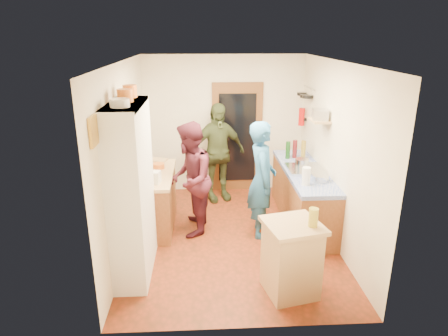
{
  "coord_description": "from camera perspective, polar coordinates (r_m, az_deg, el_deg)",
  "views": [
    {
      "loc": [
        -0.41,
        -5.43,
        2.97
      ],
      "look_at": [
        -0.1,
        0.15,
        1.06
      ],
      "focal_mm": 32.0,
      "sensor_mm": 36.0,
      "label": 1
    }
  ],
  "objects": [
    {
      "name": "right_counter_top",
      "position": [
        6.49,
        11.37,
        -0.41
      ],
      "size": [
        0.62,
        2.22,
        0.06
      ],
      "primitive_type": "cube",
      "color": "#0D2BB1",
      "rests_on": "right_counter_base"
    },
    {
      "name": "pan_rail",
      "position": [
        7.26,
        12.02,
        11.16
      ],
      "size": [
        0.02,
        0.65,
        0.02
      ],
      "primitive_type": "cylinder",
      "rotation": [
        1.57,
        0.0,
        0.0
      ],
      "color": "silver",
      "rests_on": "wall_right"
    },
    {
      "name": "left_counter_base",
      "position": [
        6.46,
        -9.96,
        -4.68
      ],
      "size": [
        0.6,
        1.4,
        0.85
      ],
      "primitive_type": "cube",
      "color": "brown",
      "rests_on": "ground"
    },
    {
      "name": "pot_on_hob",
      "position": [
        6.43,
        11.05,
        0.71
      ],
      "size": [
        0.21,
        0.21,
        0.14
      ],
      "primitive_type": "cylinder",
      "color": "silver",
      "rests_on": "hob"
    },
    {
      "name": "door_glass",
      "position": [
        7.64,
        1.91,
        4.27
      ],
      "size": [
        0.7,
        0.02,
        1.7
      ],
      "primitive_type": "cube",
      "color": "black",
      "rests_on": "door_frame"
    },
    {
      "name": "pan_hang_c",
      "position": [
        7.48,
        11.06,
        10.35
      ],
      "size": [
        0.17,
        0.17,
        0.05
      ],
      "primitive_type": "cylinder",
      "color": "black",
      "rests_on": "pan_rail"
    },
    {
      "name": "wall_front",
      "position": [
        3.83,
        3.33,
        -7.04
      ],
      "size": [
        3.0,
        0.02,
        2.6
      ],
      "primitive_type": "cube",
      "color": "silver",
      "rests_on": "ground"
    },
    {
      "name": "hutch_body",
      "position": [
        5.07,
        -13.05,
        -3.3
      ],
      "size": [
        0.4,
        1.2,
        2.2
      ],
      "primitive_type": "cube",
      "color": "white",
      "rests_on": "ground"
    },
    {
      "name": "door_frame",
      "position": [
        7.67,
        1.88,
        4.34
      ],
      "size": [
        0.95,
        0.06,
        2.1
      ],
      "primitive_type": "cube",
      "color": "brown",
      "rests_on": "ground"
    },
    {
      "name": "bottle_a",
      "position": [
        6.95,
        9.11,
        2.54
      ],
      "size": [
        0.08,
        0.08,
        0.3
      ],
      "primitive_type": "cylinder",
      "rotation": [
        0.0,
        0.0,
        -0.05
      ],
      "color": "#143F14",
      "rests_on": "right_counter_top"
    },
    {
      "name": "wall_left",
      "position": [
        5.79,
        -13.98,
        1.5
      ],
      "size": [
        0.02,
        4.0,
        2.6
      ],
      "primitive_type": "cube",
      "color": "silver",
      "rests_on": "ground"
    },
    {
      "name": "paper_towel",
      "position": [
        5.78,
        11.66,
        -1.16
      ],
      "size": [
        0.15,
        0.15,
        0.26
      ],
      "primitive_type": "cylinder",
      "rotation": [
        0.0,
        0.0,
        -0.32
      ],
      "color": "white",
      "rests_on": "right_counter_top"
    },
    {
      "name": "bottle_b",
      "position": [
        7.01,
        10.08,
        2.7
      ],
      "size": [
        0.09,
        0.09,
        0.31
      ],
      "primitive_type": "cylinder",
      "rotation": [
        0.0,
        0.0,
        -0.14
      ],
      "color": "#591419",
      "rests_on": "right_counter_top"
    },
    {
      "name": "right_counter_base",
      "position": [
        6.65,
        11.13,
        -4.07
      ],
      "size": [
        0.6,
        2.2,
        0.84
      ],
      "primitive_type": "cube",
      "color": "brown",
      "rests_on": "ground"
    },
    {
      "name": "wall_shelf",
      "position": [
        6.27,
        13.48,
        6.64
      ],
      "size": [
        0.26,
        0.42,
        0.03
      ],
      "primitive_type": "cube",
      "color": "tan",
      "rests_on": "wall_right"
    },
    {
      "name": "plate_stack",
      "position": [
        4.51,
        -14.68,
        8.99
      ],
      "size": [
        0.21,
        0.21,
        0.09
      ],
      "primitive_type": "cylinder",
      "color": "white",
      "rests_on": "hutch_top_shelf"
    },
    {
      "name": "ceiling",
      "position": [
        5.46,
        1.2,
        15.05
      ],
      "size": [
        3.0,
        4.0,
        0.02
      ],
      "primitive_type": "cube",
      "color": "silver",
      "rests_on": "ground"
    },
    {
      "name": "pan_hang_b",
      "position": [
        7.29,
        11.43,
        10.03
      ],
      "size": [
        0.16,
        0.16,
        0.05
      ],
      "primitive_type": "cylinder",
      "color": "black",
      "rests_on": "pan_rail"
    },
    {
      "name": "orange_pot_b",
      "position": [
        5.16,
        -13.29,
        10.63
      ],
      "size": [
        0.17,
        0.17,
        0.15
      ],
      "primitive_type": "cylinder",
      "color": "orange",
      "rests_on": "hutch_top_shelf"
    },
    {
      "name": "person_hob",
      "position": [
        5.95,
        5.77,
        -1.75
      ],
      "size": [
        0.46,
        0.67,
        1.77
      ],
      "primitive_type": "imported",
      "rotation": [
        0.0,
        0.0,
        1.52
      ],
      "color": "#235A8E",
      "rests_on": "ground"
    },
    {
      "name": "kettle",
      "position": [
        6.17,
        -10.81,
        -0.26
      ],
      "size": [
        0.18,
        0.18,
        0.17
      ],
      "primitive_type": "cylinder",
      "rotation": [
        0.0,
        0.0,
        -0.17
      ],
      "color": "white",
      "rests_on": "left_counter_top"
    },
    {
      "name": "hob",
      "position": [
        6.43,
        11.52,
        -0.15
      ],
      "size": [
        0.55,
        0.58,
        0.04
      ],
      "primitive_type": "cube",
      "color": "silver",
      "rests_on": "right_counter_top"
    },
    {
      "name": "island_top",
      "position": [
        4.65,
        9.85,
        -8.09
      ],
      "size": [
        0.74,
        0.74,
        0.05
      ],
      "primitive_type": "cube",
      "rotation": [
        0.0,
        0.0,
        0.23
      ],
      "color": "tan",
      "rests_on": "island_base"
    },
    {
      "name": "fire_extinguisher",
      "position": [
        7.51,
        11.03,
        7.19
      ],
      "size": [
        0.11,
        0.11,
        0.32
      ],
      "primitive_type": "cylinder",
      "color": "red",
      "rests_on": "wall_right"
    },
    {
      "name": "wall_right",
      "position": [
        6.0,
        15.66,
        1.96
      ],
      "size": [
        0.02,
        4.0,
        2.6
      ],
      "primitive_type": "cube",
      "color": "silver",
      "rests_on": "ground"
    },
    {
      "name": "person_back",
      "position": [
        7.22,
        -0.91,
        2.21
      ],
      "size": [
        1.15,
        0.77,
        1.81
      ],
      "primitive_type": "imported",
      "rotation": [
        0.0,
        0.0,
        0.34
      ],
      "color": "#364023",
      "rests_on": "ground"
    },
    {
      "name": "ext_bracket",
      "position": [
        7.53,
        11.45,
        6.82
      ],
      "size": [
        0.06,
        0.1,
        0.04
      ],
      "primitive_type": "cube",
      "color": "black",
      "rests_on": "wall_right"
    },
    {
      "name": "wall_back",
      "position": [
        7.64,
        -0.0,
        6.21
      ],
      "size": [
        3.0,
        0.02,
        2.6
      ],
      "primitive_type": "cube",
      "color": "silver",
      "rests_on": "ground"
    },
    {
      "name": "person_left",
      "position": [
        6.05,
        -4.55,
        -1.52
      ],
      "size": [
        0.73,
        0.9,
        1.74
      ],
      "primitive_type": "imported",
      "rotation": [
        0.0,
        0.0,
        -1.65
      ],
      "color": "#421622",
      "rests_on": "ground"
    },
    {
      "name": "chopping_board",
      "position": [
        6.86,
        -9.45,
        1.13
      ],
      "size": [
        0.35,
        0.3,
        0.02
      ],
      "primitive_type": "cube",
      "rotation": [
        0.0,
        0.0,
        -0.31
      ],
      "color": "tan",
      "rests_on": "left_counter_top"
    },
    {
      "name": "picture_frame",
      "position": [
        4.13,
        -18.16,
        5.03
      ],
      "size": [
        0.03,
        0.25,
        0.3
      ],
      "primitive_type": "cube",
      "color": "gold",
      "rests_on": "wall_left"
    },
    {
      "name": "toaster",
      "position": [
        5.85,
        -10.24,
        -1.29
      ],
      "size": [
        0.26,
        0.2,
        0.18
      ],
      "primitive_type": "cube",
      "rotation": [
        0.0,
        0.0,
        -0.21
      ],
      "color": "white",
      "rests_on": "left_counter_top"
    },
    {
      "name": "pan_hang_a",
      "position": [
        7.1,
        11.84,
        9.94
      ],
      "size": [
        0.18,
        0.18,
        0.05
      ],
      "primitive_type": "cylinder",
      "color": "black",
      "rests_on": "pan_rail"
    },
    {
      "name": "left_counter_top",
      "position": [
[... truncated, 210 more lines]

